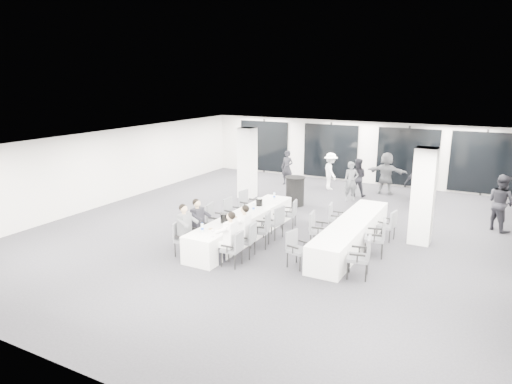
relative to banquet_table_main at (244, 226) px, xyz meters
The scene contains 43 objects.
room 2.82m from the banquet_table_main, 57.85° to the left, with size 14.04×16.04×2.84m.
column_left 4.99m from the banquet_table_main, 117.90° to the left, with size 0.60×0.60×2.80m, color white.
column_right 5.27m from the banquet_table_main, 24.17° to the left, with size 0.60×0.60×2.80m, color white.
banquet_table_main is the anchor object (origin of this frame).
banquet_table_side 3.16m from the banquet_table_main, 15.79° to the left, with size 0.90×5.00×0.75m, color silver.
cocktail_table 4.11m from the banquet_table_main, 91.55° to the left, with size 0.79×0.79×1.09m.
chair_main_left_near 2.11m from the banquet_table_main, 113.19° to the right, with size 0.56×0.59×0.92m.
chair_main_left_second 1.56m from the banquet_table_main, 122.91° to the right, with size 0.58×0.63×1.04m.
chair_main_left_mid 0.91m from the banquet_table_main, 161.81° to the right, with size 0.61×0.65×1.03m.
chair_main_left_fourth 1.08m from the banquet_table_main, 141.30° to the left, with size 0.50×0.56×0.96m.
chair_main_left_far 1.91m from the banquet_table_main, 116.20° to the left, with size 0.55×0.60×1.00m.
chair_main_right_near 2.10m from the banquet_table_main, 66.67° to the right, with size 0.49×0.54×0.93m.
chair_main_right_second 1.48m from the banquet_table_main, 55.58° to the right, with size 0.53×0.58×0.95m.
chair_main_right_mid 0.94m from the banquet_table_main, 23.40° to the right, with size 0.63×0.66×1.02m.
chair_main_right_fourth 0.97m from the banquet_table_main, 29.09° to the left, with size 0.57×0.61×0.98m.
chair_main_right_far 1.82m from the banquet_table_main, 62.81° to the left, with size 0.53×0.57×0.90m.
chair_side_left_near 2.51m from the banquet_table_main, 28.32° to the right, with size 0.56×0.59×0.93m.
chair_side_left_mid 2.23m from the banquet_table_main, ahead, with size 0.59×0.63×1.03m.
chair_side_left_far 2.88m from the banquet_table_main, 39.81° to the left, with size 0.53×0.56×0.91m.
chair_side_right_near 4.03m from the banquet_table_main, 15.57° to the right, with size 0.61×0.65×1.03m.
chair_side_right_mid 3.91m from the banquet_table_main, ahead, with size 0.63×0.66×1.04m.
chair_side_right_far 4.29m from the banquet_table_main, 25.61° to the left, with size 0.52×0.56×0.91m.
seated_guest_a 2.08m from the banquet_table_main, 109.21° to the right, with size 0.50×0.38×1.44m.
seated_guest_b 1.53m from the banquet_table_main, 117.03° to the right, with size 0.50×0.38×1.44m.
seated_guest_c 2.09m from the banquet_table_main, 70.93° to the right, with size 0.50×0.38×1.44m.
seated_guest_d 1.46m from the banquet_table_main, 61.41° to the right, with size 0.50×0.38×1.44m.
standing_guest_a 6.00m from the banquet_table_main, 75.13° to the left, with size 0.64×0.51×1.74m, color #505357.
standing_guest_b 6.77m from the banquet_table_main, 76.80° to the left, with size 0.85×0.52×1.76m, color black.
standing_guest_c 7.23m from the banquet_table_main, 88.43° to the left, with size 1.16×0.59×1.79m, color white.
standing_guest_d 7.39m from the banquet_table_main, 57.64° to the left, with size 1.09×0.61×1.86m, color black.
standing_guest_e 8.19m from the banquet_table_main, 61.35° to the left, with size 1.00×0.61×2.08m, color black.
standing_guest_f 7.90m from the banquet_table_main, 71.47° to the left, with size 1.82×0.70×1.98m, color #505357.
standing_guest_g 7.35m from the banquet_table_main, 104.21° to the left, with size 0.64×0.52×1.76m, color black.
standing_guest_h 8.09m from the banquet_table_main, 33.63° to the left, with size 0.98×0.60×2.04m, color black.
ice_bucket_near 1.08m from the banquet_table_main, 94.11° to the right, with size 0.23×0.23×0.27m, color black.
ice_bucket_far 1.17m from the banquet_table_main, 91.56° to the left, with size 0.21×0.21×0.24m, color black.
water_bottle_a 1.96m from the banquet_table_main, 94.93° to the right, with size 0.07×0.07×0.23m, color silver.
water_bottle_b 0.67m from the banquet_table_main, 77.73° to the left, with size 0.07×0.07×0.22m, color silver.
water_bottle_c 2.06m from the banquet_table_main, 88.75° to the left, with size 0.07×0.07×0.23m, color silver.
plate_a 1.67m from the banquet_table_main, 92.74° to the right, with size 0.21×0.21×0.03m.
plate_b 1.60m from the banquet_table_main, 83.50° to the right, with size 0.21×0.21×0.03m.
plate_c 0.54m from the banquet_table_main, 92.86° to the right, with size 0.20×0.20×0.03m.
wine_glass 2.18m from the banquet_table_main, 82.13° to the right, with size 0.08×0.08×0.21m.
Camera 1 is at (5.94, -12.37, 4.68)m, focal length 32.00 mm.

